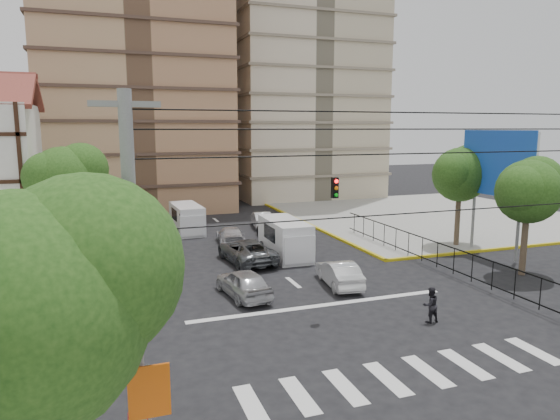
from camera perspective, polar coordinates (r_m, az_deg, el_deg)
name	(u,v)px	position (r m, az deg, el deg)	size (l,w,h in m)	color
ground	(332,314)	(23.32, 6.02, -11.76)	(160.00, 160.00, 0.00)	black
sidewalk_ne	(432,216)	(50.05, 16.96, -0.61)	(26.00, 26.00, 0.15)	gray
crosswalk_stripes	(408,375)	(18.56, 14.39, -17.78)	(12.00, 2.40, 0.01)	silver
stop_line	(322,305)	(24.33, 4.79, -10.81)	(13.00, 0.40, 0.01)	silver
park_fence	(437,270)	(31.49, 17.45, -6.52)	(0.10, 22.50, 1.66)	black
billboard	(498,165)	(35.11, 23.63, 4.68)	(0.36, 6.20, 8.10)	slate
tree_sw_near	(27,303)	(10.20, -26.92, -9.42)	(5.63, 4.60, 7.57)	#473828
tree_park_a	(529,189)	(31.41, 26.61, 2.20)	(4.41, 3.60, 6.83)	#473828
tree_park_c	(461,172)	(37.18, 19.99, 4.09)	(4.65, 3.80, 7.25)	#473828
tree_tudor	(65,177)	(35.84, -23.32, 3.53)	(5.39, 4.40, 7.43)	#473828
traffic_light_nw	(140,227)	(27.95, -15.70, -1.86)	(0.28, 0.22, 4.40)	black
traffic_light_hanging	(357,191)	(20.10, 8.80, 2.17)	(18.00, 9.12, 0.92)	black
utility_pole_sw	(134,300)	(11.20, -16.29, -9.83)	(1.40, 0.28, 9.00)	slate
district_sign	(150,404)	(11.95, -14.66, -20.69)	(0.90, 0.12, 3.20)	slate
van_right_lane	(286,240)	(32.57, 0.73, -3.41)	(2.26, 5.42, 2.43)	silver
van_left_lane	(187,220)	(40.81, -10.54, -1.08)	(2.22, 5.13, 2.27)	silver
car_silver_front_left	(243,283)	(25.27, -4.20, -8.31)	(1.70, 4.23, 1.44)	#AAAAAF
car_white_front_right	(339,273)	(27.12, 6.76, -7.19)	(1.46, 4.19, 1.38)	silver
car_grey_mid_left	(246,251)	(31.49, -3.86, -4.69)	(2.49, 5.39, 1.50)	#585B5F
car_silver_rear_left	(230,235)	(36.65, -5.70, -2.90)	(1.77, 4.36, 1.27)	silver
car_darkgrey_mid_right	(273,229)	(38.13, -0.85, -2.22)	(1.73, 4.30, 1.47)	#232325
car_white_rear_right	(261,219)	(42.67, -2.15, -1.07)	(1.40, 4.03, 1.33)	silver
pedestrian_crosswalk	(430,305)	(23.00, 16.81, -10.33)	(0.76, 0.60, 1.57)	black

